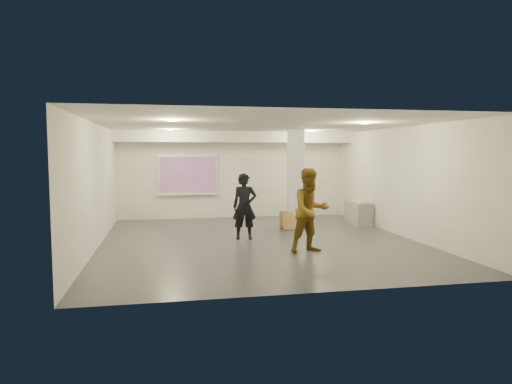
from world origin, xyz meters
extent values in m
cube|color=#383A3F|center=(0.00, 0.00, 0.00)|extent=(8.00, 9.00, 0.01)
cube|color=silver|center=(0.00, 0.00, 3.00)|extent=(8.00, 9.00, 0.01)
cube|color=silver|center=(0.00, 4.50, 1.50)|extent=(8.00, 0.01, 3.00)
cube|color=silver|center=(0.00, -4.50, 1.50)|extent=(8.00, 0.01, 3.00)
cube|color=silver|center=(-4.00, 0.00, 1.50)|extent=(0.01, 9.00, 3.00)
cube|color=silver|center=(4.00, 0.00, 1.50)|extent=(0.01, 9.00, 3.00)
cube|color=silver|center=(0.00, 3.95, 2.82)|extent=(8.00, 1.10, 0.36)
cylinder|color=#FCCC8A|center=(-2.20, 2.50, 2.98)|extent=(0.22, 0.22, 0.02)
cylinder|color=#FCCC8A|center=(2.20, 2.50, 2.98)|extent=(0.22, 0.22, 0.02)
cylinder|color=#FCCC8A|center=(-2.20, -1.50, 2.98)|extent=(0.22, 0.22, 0.02)
cylinder|color=#FCCC8A|center=(2.20, -1.50, 2.98)|extent=(0.22, 0.22, 0.02)
cylinder|color=silver|center=(1.50, 1.80, 1.50)|extent=(0.52, 0.52, 3.00)
cube|color=silver|center=(-1.60, 4.46, 1.55)|extent=(2.10, 0.06, 1.40)
cube|color=blue|center=(-1.60, 4.42, 1.55)|extent=(1.90, 0.01, 1.20)
cube|color=silver|center=(-1.60, 4.40, 0.85)|extent=(2.10, 0.08, 0.04)
cube|color=gray|center=(3.72, 2.19, 0.36)|extent=(0.55, 1.24, 0.72)
cube|color=white|center=(3.76, 2.26, 0.72)|extent=(0.30, 0.34, 0.02)
cube|color=#EEF90E|center=(3.73, 2.45, 0.73)|extent=(0.23, 0.29, 0.03)
cube|color=#A07842|center=(1.25, 1.78, 0.27)|extent=(0.50, 0.19, 0.53)
cube|color=#A07842|center=(1.27, 1.53, 0.26)|extent=(0.51, 0.25, 0.53)
imported|color=black|center=(-0.32, 0.36, 0.88)|extent=(0.66, 0.46, 1.75)
imported|color=brown|center=(0.89, -1.55, 0.97)|extent=(1.09, 0.93, 1.94)
camera|label=1|loc=(-2.35, -11.48, 2.29)|focal=32.00mm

